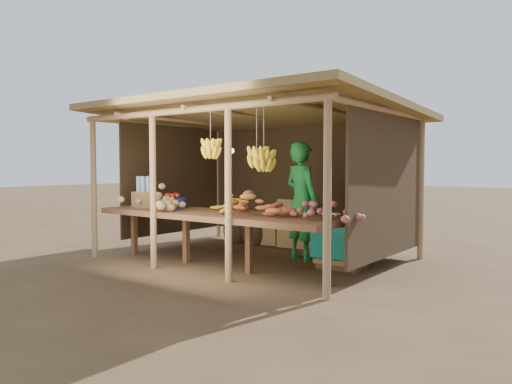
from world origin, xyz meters
The scene contains 13 objects.
ground centered at (0.00, 0.00, 0.00)m, with size 60.00×60.00×0.00m, color brown.
stall_structure centered at (0.07, 0.05, 1.92)m, with size 4.70×3.50×2.43m.
counter centered at (0.00, -0.95, 0.74)m, with size 3.90×1.05×0.80m.
potato_heap centered at (-1.08, -1.26, 0.99)m, with size 1.12×0.67×0.37m, color #9A7C4F, non-canonical shape.
sweet_potato_heap centered at (0.77, -1.07, 0.98)m, with size 0.98×0.59×0.36m, color #BE5C30, non-canonical shape.
onion_heap centered at (1.70, -0.89, 0.98)m, with size 0.91×0.55×0.36m, color #AC5355, non-canonical shape.
banana_pile centered at (-0.06, -0.51, 0.97)m, with size 0.53×0.32×0.34m, color yellow, non-canonical shape.
tomato_basin centered at (-1.04, -0.81, 0.90)m, with size 0.45×0.45×0.24m.
bottle_box centered at (-1.46, -0.99, 0.99)m, with size 0.46×0.40×0.50m.
vendor centered at (0.64, 0.32, 0.92)m, with size 0.67×0.44×1.83m, color #1B7D32.
tarp_crate centered at (1.43, 0.14, 0.33)m, with size 0.73×0.65×0.80m.
carton_stack centered at (-0.22, 1.20, 0.38)m, with size 1.16×0.48×0.85m.
burlap_sacks centered at (-1.05, 1.04, 0.28)m, with size 0.92×0.48×0.65m.
Camera 1 is at (4.73, -6.26, 1.46)m, focal length 35.00 mm.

